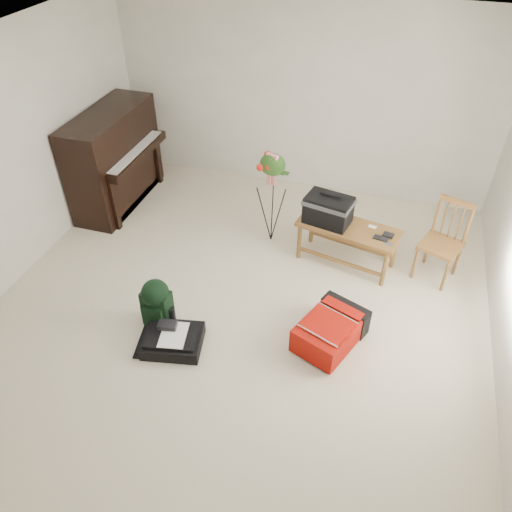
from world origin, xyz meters
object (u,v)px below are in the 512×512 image
(piano, at_px, (115,161))
(bench, at_px, (334,217))
(green_backpack, at_px, (156,302))
(flower_stand, at_px, (272,199))
(dining_chair, at_px, (441,242))
(black_duffel, at_px, (173,339))
(red_suitcase, at_px, (331,327))

(piano, xyz_separation_m, bench, (2.94, -0.45, 0.01))
(bench, bearing_deg, green_backpack, -122.16)
(bench, relative_size, flower_stand, 0.99)
(bench, relative_size, dining_chair, 1.28)
(bench, distance_m, black_duffel, 2.16)
(red_suitcase, height_order, black_duffel, red_suitcase)
(flower_stand, bearing_deg, bench, 6.76)
(green_backpack, xyz_separation_m, flower_stand, (0.68, 1.69, 0.28))
(piano, xyz_separation_m, flower_stand, (2.18, -0.26, -0.02))
(green_backpack, bearing_deg, red_suitcase, 14.29)
(piano, bearing_deg, bench, -8.65)
(bench, xyz_separation_m, green_backpack, (-1.45, -1.50, -0.30))
(dining_chair, distance_m, red_suitcase, 1.62)
(dining_chair, distance_m, green_backpack, 3.07)
(green_backpack, bearing_deg, dining_chair, 35.32)
(bench, distance_m, red_suitcase, 1.29)
(bench, relative_size, green_backpack, 2.13)
(bench, bearing_deg, red_suitcase, -67.30)
(black_duffel, bearing_deg, dining_chair, 26.27)
(piano, xyz_separation_m, red_suitcase, (3.17, -1.63, -0.44))
(bench, height_order, dining_chair, dining_chair)
(flower_stand, bearing_deg, piano, -166.17)
(dining_chair, height_order, red_suitcase, dining_chair)
(bench, xyz_separation_m, black_duffel, (-1.20, -1.72, -0.52))
(red_suitcase, bearing_deg, black_duffel, -137.65)
(dining_chair, bearing_deg, piano, -163.60)
(dining_chair, bearing_deg, bench, -153.62)
(green_backpack, distance_m, flower_stand, 1.84)
(piano, relative_size, black_duffel, 2.38)
(bench, xyz_separation_m, red_suitcase, (0.23, -1.19, -0.45))
(piano, xyz_separation_m, green_backpack, (1.50, -1.95, -0.29))
(piano, relative_size, red_suitcase, 1.79)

